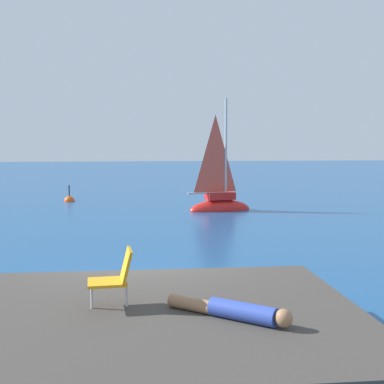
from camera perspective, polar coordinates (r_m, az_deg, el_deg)
name	(u,v)px	position (r m, az deg, el deg)	size (l,w,h in m)	color
ground_plane	(140,294)	(10.80, -5.65, -11.02)	(160.00, 160.00, 0.00)	navy
shore_ledge	(135,340)	(7.33, -6.27, -15.75)	(6.12, 4.61, 0.80)	#423D38
boulder_seaward	(274,311)	(9.85, 8.92, -12.67)	(1.27, 1.01, 0.70)	#3E3831
boulder_inland	(158,303)	(10.19, -3.74, -12.00)	(1.27, 1.02, 0.70)	#38383A
sailboat_near	(220,204)	(23.80, 3.03, -1.30)	(3.06, 1.61, 5.55)	red
person_sunbather	(234,310)	(6.84, 4.54, -12.71)	(1.44, 1.23, 0.25)	#334CB2
beach_chair	(116,275)	(7.28, -8.30, -8.95)	(0.63, 0.52, 0.80)	orange
marker_buoy	(69,201)	(28.28, -13.19, -0.99)	(0.56, 0.56, 1.13)	#EA5114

